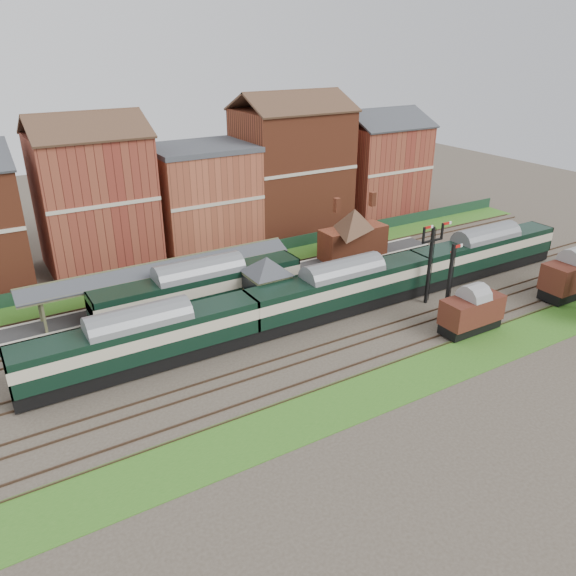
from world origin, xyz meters
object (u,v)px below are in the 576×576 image
signal_box (267,285)px  goods_van_a (472,311)px  dmu_train (342,288)px  platform_railcar (200,290)px  semaphore_bracket (430,260)px

signal_box → goods_van_a: 18.73m
dmu_train → goods_van_a: size_ratio=10.01×
signal_box → platform_railcar: 6.35m
dmu_train → platform_railcar: platform_railcar is taller
dmu_train → platform_railcar: 13.45m
signal_box → semaphore_bracket: 16.16m
platform_railcar → dmu_train: bearing=-28.9°
semaphore_bracket → dmu_train: semaphore_bracket is taller
dmu_train → platform_railcar: size_ratio=2.89×
dmu_train → goods_van_a: 11.91m
dmu_train → signal_box: bearing=152.9°
semaphore_bracket → platform_railcar: (-20.47, 9.00, -1.92)m
signal_box → dmu_train: bearing=-27.1°
dmu_train → goods_van_a: bearing=-49.1°
platform_railcar → goods_van_a: (19.56, -15.50, -0.69)m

